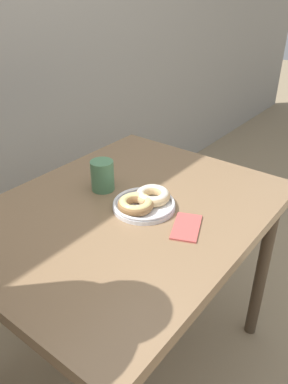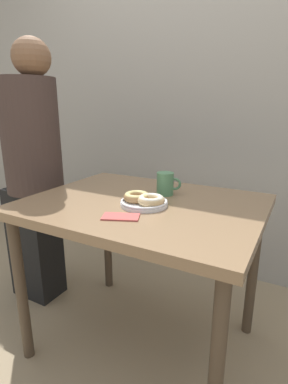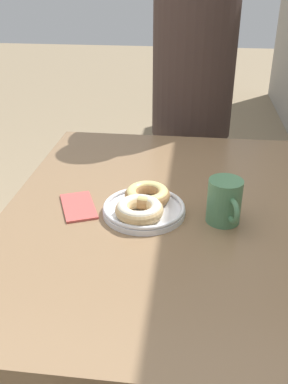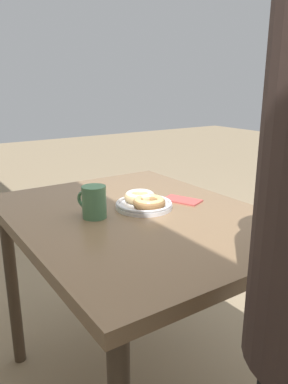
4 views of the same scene
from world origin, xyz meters
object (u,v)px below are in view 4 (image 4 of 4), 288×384
(dining_table, at_px, (137,237))
(donut_plate, at_px, (144,201))
(napkin, at_px, (183,200))
(coffee_mug, at_px, (94,202))

(dining_table, bearing_deg, donut_plate, -58.18)
(donut_plate, xyz_separation_m, napkin, (-0.01, -0.17, -0.02))
(dining_table, height_order, donut_plate, donut_plate)
(dining_table, height_order, napkin, napkin)
(donut_plate, relative_size, coffee_mug, 1.99)
(coffee_mug, relative_size, napkin, 0.71)
(donut_plate, relative_size, napkin, 1.42)
(donut_plate, distance_m, coffee_mug, 0.20)
(dining_table, distance_m, donut_plate, 0.13)
(donut_plate, bearing_deg, napkin, -93.28)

